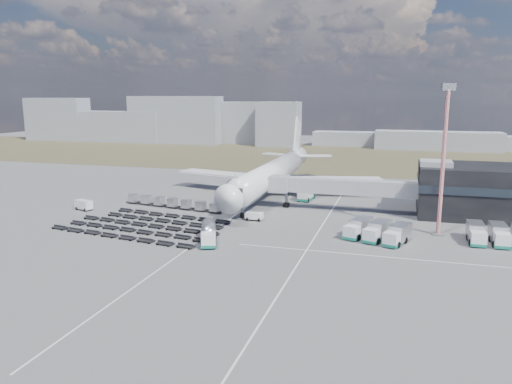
# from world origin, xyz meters

# --- Properties ---
(ground) EXTENTS (420.00, 420.00, 0.00)m
(ground) POSITION_xyz_m (0.00, 0.00, 0.00)
(ground) COLOR #565659
(ground) RESTS_ON ground
(grass_strip) EXTENTS (420.00, 90.00, 0.01)m
(grass_strip) POSITION_xyz_m (0.00, 110.00, 0.01)
(grass_strip) COLOR #47412A
(grass_strip) RESTS_ON ground
(lane_markings) EXTENTS (47.12, 110.00, 0.01)m
(lane_markings) POSITION_xyz_m (9.77, 3.00, 0.01)
(lane_markings) COLOR silver
(lane_markings) RESTS_ON ground
(terminal) EXTENTS (30.40, 16.40, 11.00)m
(terminal) POSITION_xyz_m (47.77, 23.96, 5.25)
(terminal) COLOR black
(terminal) RESTS_ON ground
(jet_bridge) EXTENTS (30.30, 3.80, 7.05)m
(jet_bridge) POSITION_xyz_m (15.90, 20.42, 5.05)
(jet_bridge) COLOR #939399
(jet_bridge) RESTS_ON ground
(airliner) EXTENTS (51.59, 64.53, 17.62)m
(airliner) POSITION_xyz_m (0.00, 32.38, 5.29)
(airliner) COLOR white
(airliner) RESTS_ON ground
(skyline) EXTENTS (324.68, 24.81, 22.98)m
(skyline) POSITION_xyz_m (-38.84, 147.15, 8.72)
(skyline) COLOR gray
(skyline) RESTS_ON ground
(fuel_tanker) EXTENTS (5.62, 9.58, 3.03)m
(fuel_tanker) POSITION_xyz_m (-0.31, -8.11, 1.51)
(fuel_tanker) COLOR white
(fuel_tanker) RESTS_ON ground
(pushback_tug) EXTENTS (3.34, 1.91, 1.49)m
(pushback_tug) POSITION_xyz_m (2.85, 7.69, 0.74)
(pushback_tug) COLOR white
(pushback_tug) RESTS_ON ground
(utility_van) EXTENTS (4.24, 2.89, 2.11)m
(utility_van) POSITION_xyz_m (-33.82, 5.86, 1.05)
(utility_van) COLOR white
(utility_van) RESTS_ON ground
(catering_truck) EXTENTS (3.24, 6.58, 2.91)m
(catering_truck) POSITION_xyz_m (8.92, 29.20, 1.49)
(catering_truck) COLOR white
(catering_truck) RESTS_ON ground
(service_trucks_near) EXTENTS (11.10, 9.75, 2.82)m
(service_trucks_near) POSITION_xyz_m (26.20, 0.68, 1.53)
(service_trucks_near) COLOR white
(service_trucks_near) RESTS_ON ground
(service_trucks_far) EXTENTS (9.46, 7.20, 2.85)m
(service_trucks_far) POSITION_xyz_m (45.24, 3.93, 1.55)
(service_trucks_far) COLOR white
(service_trucks_far) RESTS_ON ground
(uld_row) EXTENTS (23.86, 5.80, 1.85)m
(uld_row) POSITION_xyz_m (-16.87, 12.91, 1.11)
(uld_row) COLOR black
(uld_row) RESTS_ON ground
(baggage_dollies) EXTENTS (31.43, 21.31, 0.68)m
(baggage_dollies) POSITION_xyz_m (-14.63, -2.66, 0.34)
(baggage_dollies) COLOR black
(baggage_dollies) RESTS_ON ground
(floodlight_mast) EXTENTS (2.40, 1.98, 25.60)m
(floodlight_mast) POSITION_xyz_m (36.15, 6.88, 12.83)
(floodlight_mast) COLOR red
(floodlight_mast) RESTS_ON ground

